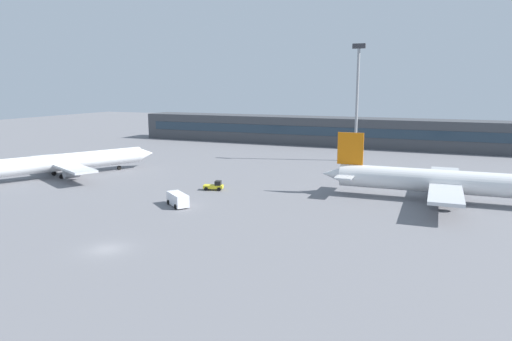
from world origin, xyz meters
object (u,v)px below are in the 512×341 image
at_px(airplane_mid, 454,182).
at_px(service_van_white, 178,199).
at_px(airplane_near, 67,162).
at_px(baggage_tug_yellow, 215,186).
at_px(floodlight_tower_west, 357,95).

height_order(airplane_mid, service_van_white, airplane_mid).
distance_m(airplane_near, airplane_mid, 76.65).
height_order(baggage_tug_yellow, floodlight_tower_west, floodlight_tower_west).
bearing_deg(baggage_tug_yellow, service_van_white, -90.21).
xyz_separation_m(airplane_near, airplane_mid, (76.35, 6.79, 0.27)).
distance_m(baggage_tug_yellow, service_van_white, 12.70).
bearing_deg(airplane_mid, airplane_near, -174.92).
height_order(baggage_tug_yellow, service_van_white, service_van_white).
bearing_deg(service_van_white, baggage_tug_yellow, 89.79).
bearing_deg(airplane_near, floodlight_tower_west, 40.22).
height_order(airplane_mid, floodlight_tower_west, floodlight_tower_west).
bearing_deg(service_van_white, airplane_near, 159.95).
distance_m(airplane_near, floodlight_tower_west, 70.48).
xyz_separation_m(airplane_mid, floodlight_tower_west, (-23.56, 37.85, 13.40)).
xyz_separation_m(service_van_white, floodlight_tower_west, (17.35, 57.58, 15.64)).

